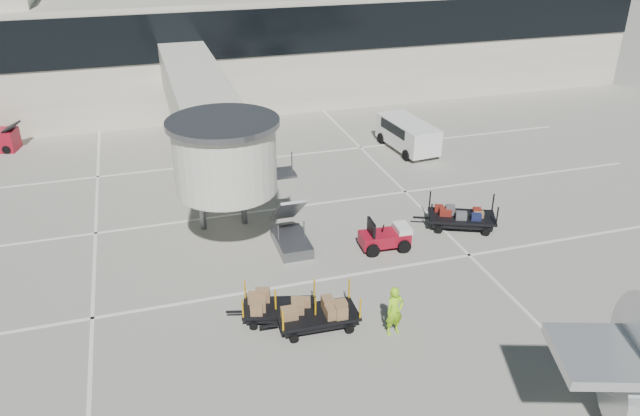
% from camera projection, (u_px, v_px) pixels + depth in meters
% --- Properties ---
extents(ground, '(140.00, 140.00, 0.00)m').
position_uv_depth(ground, '(358.00, 303.00, 24.54)').
color(ground, '#B2AE9F').
rests_on(ground, ground).
extents(lane_markings, '(40.00, 30.00, 0.02)m').
position_uv_depth(lane_markings, '(284.00, 205.00, 32.36)').
color(lane_markings, white).
rests_on(lane_markings, ground).
extents(terminal, '(64.00, 12.11, 15.20)m').
position_uv_depth(terminal, '(223.00, 45.00, 48.26)').
color(terminal, silver).
rests_on(terminal, ground).
extents(jet_bridge, '(5.70, 20.40, 6.03)m').
position_uv_depth(jet_bridge, '(206.00, 115.00, 32.10)').
color(jet_bridge, silver).
rests_on(jet_bridge, ground).
extents(baggage_tug, '(2.31, 1.53, 1.48)m').
position_uv_depth(baggage_tug, '(386.00, 237.00, 28.19)').
color(baggage_tug, maroon).
rests_on(baggage_tug, ground).
extents(suitcase_cart, '(3.90, 2.69, 1.52)m').
position_uv_depth(suitcase_cart, '(462.00, 217.00, 29.95)').
color(suitcase_cart, black).
rests_on(suitcase_cart, ground).
extents(box_cart_near, '(3.47, 2.02, 1.33)m').
position_uv_depth(box_cart_near, '(281.00, 308.00, 23.34)').
color(box_cart_near, black).
rests_on(box_cart_near, ground).
extents(box_cart_far, '(3.69, 1.58, 1.44)m').
position_uv_depth(box_cart_far, '(317.00, 314.00, 22.98)').
color(box_cart_far, black).
rests_on(box_cart_far, ground).
extents(ground_worker, '(0.77, 0.57, 1.94)m').
position_uv_depth(ground_worker, '(395.00, 311.00, 22.43)').
color(ground_worker, '#94E117').
rests_on(ground_worker, ground).
extents(minivan, '(2.56, 5.06, 1.85)m').
position_uv_depth(minivan, '(407.00, 132.00, 39.14)').
color(minivan, white).
rests_on(minivan, ground).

